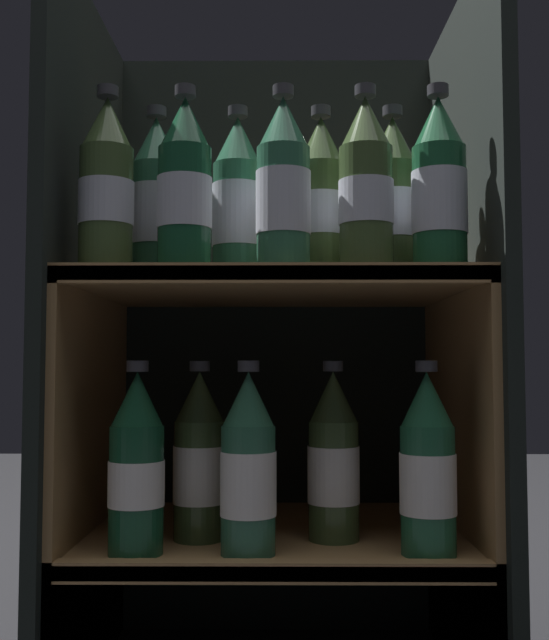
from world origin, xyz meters
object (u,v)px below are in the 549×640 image
(bottle_upper_back_0, at_px, (156,203))
(bottle_upper_back_2, at_px, (321,202))
(bottle_upper_front_2, at_px, (283,189))
(bottle_upper_front_4, at_px, (439,189))
(bottle_upper_front_3, at_px, (366,188))
(bottle_upper_back_1, at_px, (237,203))
(bottle_lower_back_0, at_px, (199,461))
(bottle_upper_back_3, at_px, (393,202))
(bottle_lower_front_1, at_px, (248,469))
(bottle_lower_back_1, at_px, (333,461))
(bottle_upper_front_0, at_px, (106,189))
(bottle_upper_front_1, at_px, (185,189))
(bottle_lower_front_0, at_px, (136,467))
(bottle_lower_front_2, at_px, (428,469))

(bottle_upper_back_0, relative_size, bottle_upper_back_2, 1.00)
(bottle_upper_front_2, height_order, bottle_upper_front_4, same)
(bottle_upper_front_3, relative_size, bottle_upper_back_2, 1.00)
(bottle_upper_back_1, distance_m, bottle_lower_back_0, 0.36)
(bottle_upper_back_3, distance_m, bottle_lower_front_1, 0.42)
(bottle_upper_back_2, height_order, bottle_lower_back_1, bottle_upper_back_2)
(bottle_upper_front_3, distance_m, bottle_upper_front_4, 0.10)
(bottle_upper_back_0, bearing_deg, bottle_lower_back_1, 0.00)
(bottle_upper_front_0, relative_size, bottle_lower_back_0, 1.00)
(bottle_upper_back_0, relative_size, bottle_lower_back_0, 1.00)
(bottle_upper_front_3, xyz_separation_m, bottle_lower_back_0, (-0.22, 0.08, -0.36))
(bottle_upper_back_3, height_order, bottle_lower_front_1, bottle_upper_back_3)
(bottle_upper_front_0, height_order, bottle_upper_front_1, same)
(bottle_lower_front_0, bearing_deg, bottle_lower_back_0, 48.21)
(bottle_lower_front_2, relative_size, bottle_lower_back_0, 1.00)
(bottle_upper_back_2, bearing_deg, bottle_upper_front_2, -123.98)
(bottle_lower_front_0, distance_m, bottle_lower_back_0, 0.11)
(bottle_upper_back_0, bearing_deg, bottle_lower_front_2, -12.39)
(bottle_upper_back_0, bearing_deg, bottle_upper_back_3, 0.00)
(bottle_upper_back_3, bearing_deg, bottle_lower_front_1, -158.26)
(bottle_upper_front_0, height_order, bottle_upper_front_2, same)
(bottle_lower_front_2, xyz_separation_m, bottle_lower_back_0, (-0.30, 0.08, -0.00))
(bottle_lower_front_1, relative_size, bottle_lower_back_0, 1.00)
(bottle_upper_front_1, distance_m, bottle_upper_back_3, 0.29)
(bottle_upper_back_0, bearing_deg, bottle_upper_front_4, -11.78)
(bottle_upper_front_3, bearing_deg, bottle_lower_back_1, 115.66)
(bottle_upper_front_0, relative_size, bottle_upper_front_4, 1.00)
(bottle_lower_front_0, bearing_deg, bottle_upper_back_1, 32.94)
(bottle_upper_front_1, xyz_separation_m, bottle_upper_back_1, (0.06, 0.08, -0.00))
(bottle_upper_front_0, xyz_separation_m, bottle_upper_back_3, (0.39, 0.08, -0.00))
(bottle_lower_back_0, bearing_deg, bottle_upper_back_0, 180.00)
(bottle_upper_front_4, xyz_separation_m, bottle_lower_back_1, (-0.13, 0.08, -0.36))
(bottle_lower_back_0, bearing_deg, bottle_lower_front_0, -131.79)
(bottle_upper_front_3, bearing_deg, bottle_upper_front_0, 180.00)
(bottle_lower_front_2, bearing_deg, bottle_upper_front_4, -0.00)
(bottle_upper_back_1, relative_size, bottle_lower_front_2, 1.00)
(bottle_upper_front_4, xyz_separation_m, bottle_lower_front_1, (-0.25, 0.00, -0.36))
(bottle_upper_back_1, relative_size, bottle_lower_front_1, 1.00)
(bottle_lower_front_0, xyz_separation_m, bottle_lower_front_2, (0.37, 0.00, -0.00))
(bottle_upper_front_4, bearing_deg, bottle_upper_back_0, 168.22)
(bottle_upper_back_0, relative_size, bottle_lower_front_2, 1.00)
(bottle_upper_back_2, height_order, bottle_lower_front_0, bottle_upper_back_2)
(bottle_upper_back_3, bearing_deg, bottle_upper_back_0, 180.00)
(bottle_lower_front_0, distance_m, bottle_lower_front_2, 0.37)
(bottle_lower_back_0, xyz_separation_m, bottle_lower_back_1, (0.19, 0.00, 0.00))
(bottle_lower_back_1, bearing_deg, bottle_lower_back_0, 180.00)
(bottle_upper_front_1, xyz_separation_m, bottle_upper_front_3, (0.24, -0.00, 0.00))
(bottle_upper_front_3, bearing_deg, bottle_upper_back_1, 155.10)
(bottle_upper_front_1, xyz_separation_m, bottle_upper_back_0, (-0.05, 0.08, -0.00))
(bottle_upper_front_3, height_order, bottle_lower_back_0, bottle_upper_front_3)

